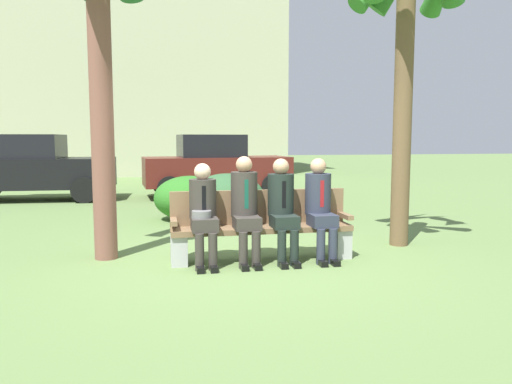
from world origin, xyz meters
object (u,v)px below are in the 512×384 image
Objects in this scene: shrub_mid_lawn at (190,198)px; shrub_far_lawn at (227,197)px; palm_tree_tall at (98,14)px; parked_car_far at (215,166)px; building_backdrop at (118,70)px; park_bench at (261,226)px; seated_man_leftmost at (203,209)px; seated_man_centerleft at (245,204)px; seated_man_rightmost at (320,203)px; shrub_near_bench at (225,202)px; seated_man_centerright at (282,204)px; parked_car_near at (32,168)px.

shrub_mid_lawn is 0.94× the size of shrub_far_lawn.
parked_car_far is (2.26, 6.76, -2.29)m from palm_tree_tall.
palm_tree_tall is 17.51m from building_backdrop.
park_bench is at bearing -80.59° from building_backdrop.
seated_man_leftmost is 0.53m from seated_man_centerleft.
shrub_mid_lawn is at bearing 162.84° from shrub_far_lawn.
seated_man_centerleft reaches higher than park_bench.
seated_man_rightmost reaches higher than shrub_far_lawn.
palm_tree_tall is 4.43m from shrub_near_bench.
seated_man_rightmost is 0.96× the size of shrub_mid_lawn.
parked_car_far reaches higher than park_bench.
shrub_near_bench is 3.97m from parked_car_far.
seated_man_leftmost is 2.78m from palm_tree_tall.
parked_car_far is 0.26× the size of building_backdrop.
parked_car_far is at bearing -73.24° from building_backdrop.
shrub_far_lawn reaches higher than park_bench.
park_bench reaches higher than shrub_near_bench.
shrub_far_lawn is at bearing -17.16° from shrub_mid_lawn.
park_bench is at bearing 170.41° from seated_man_rightmost.
seated_man_rightmost is 1.17× the size of shrub_near_bench.
seated_man_leftmost is at bearing -83.05° from building_backdrop.
shrub_far_lawn is 0.36× the size of parked_car_far.
seated_man_centerright is 1.17× the size of shrub_near_bench.
shrub_mid_lawn is 0.35× the size of parked_car_near.
seated_man_leftmost is 0.87× the size of shrub_far_lawn.
shrub_far_lawn is at bearing -73.08° from shrub_near_bench.
palm_tree_tall reaches higher than shrub_far_lawn.
seated_man_centerleft is (0.53, 0.01, 0.05)m from seated_man_leftmost.
park_bench is at bearing -89.35° from shrub_near_bench.
parked_car_far is at bearing 86.23° from seated_man_centerleft.
seated_man_centerright reaches higher than shrub_mid_lawn.
shrub_far_lawn is at bearing 86.08° from seated_man_centerleft.
shrub_far_lawn is (2.00, 2.73, -2.67)m from palm_tree_tall.
seated_man_leftmost is (-0.76, -0.14, 0.27)m from park_bench.
park_bench is 2.07× the size of shrub_near_bench.
shrub_near_bench is (-0.04, 3.26, -0.08)m from park_bench.
palm_tree_tall is 7.49m from parked_car_far.
seated_man_rightmost is 3.50m from shrub_near_bench.
shrub_mid_lawn is 5.40m from parked_car_near.
shrub_far_lawn is at bearing 90.11° from park_bench.
palm_tree_tall reaches higher than shrub_mid_lawn.
seated_man_leftmost is at bearing -97.86° from parked_car_far.
building_backdrop reaches higher than shrub_far_lawn.
park_bench is 18.59m from building_backdrop.
seated_man_rightmost is 0.30× the size of palm_tree_tall.
parked_car_far reaches higher than seated_man_rightmost.
seated_man_leftmost is 3.50m from shrub_near_bench.
shrub_near_bench is at bearing 94.88° from seated_man_centerright.
parked_car_far is at bearing 88.01° from park_bench.
park_bench is 7.21m from parked_car_far.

